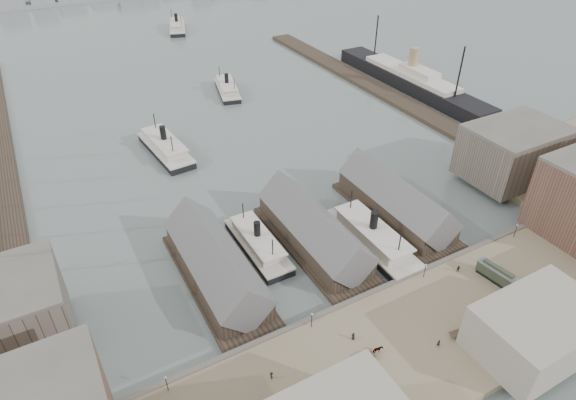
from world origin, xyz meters
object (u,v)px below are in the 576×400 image
ferry_docked_west (258,243)px  tram (497,275)px  horse_cart_right (462,329)px  horse_cart_center (375,352)px  ocean_steamer (410,80)px

ferry_docked_west → tram: (41.38, -37.75, 1.61)m
horse_cart_right → ferry_docked_west: bearing=36.0°
horse_cart_center → horse_cart_right: horse_cart_center is taller
horse_cart_right → ocean_steamer: bearing=-28.4°
horse_cart_right → horse_cart_center: bearing=85.7°
ferry_docked_west → ocean_steamer: ocean_steamer is taller
horse_cart_center → ocean_steamer: bearing=-38.7°
ferry_docked_west → ocean_steamer: bearing=31.8°
tram → horse_cart_right: (-17.60, -7.17, -0.94)m
ferry_docked_west → ocean_steamer: size_ratio=0.29×
ocean_steamer → horse_cart_right: bearing=-126.5°
ferry_docked_west → horse_cart_center: 41.14m
tram → horse_cart_center: tram is taller
tram → horse_cart_right: size_ratio=2.07×
horse_cart_center → tram: bearing=-80.5°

